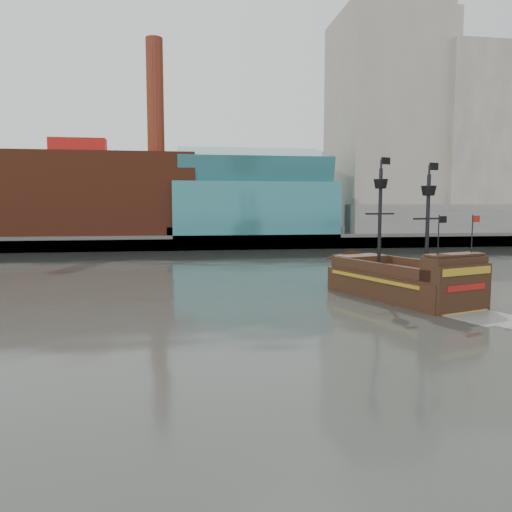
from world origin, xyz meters
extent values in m
plane|color=#292C27|center=(0.00, 0.00, 0.00)|extent=(400.00, 400.00, 0.00)
cube|color=slate|center=(0.00, 92.00, 1.00)|extent=(220.00, 60.00, 2.00)
cube|color=#4C4C49|center=(0.00, 62.50, 1.30)|extent=(220.00, 1.00, 2.60)
cube|color=maroon|center=(-22.00, 72.00, 9.50)|extent=(42.00, 18.00, 15.00)
cube|color=#2D7278|center=(10.00, 70.00, 7.00)|extent=(30.00, 16.00, 10.00)
cube|color=#9F9884|center=(40.00, 80.00, 25.00)|extent=(20.00, 22.00, 46.00)
cube|color=#ABA390|center=(58.00, 76.00, 21.00)|extent=(18.00, 18.00, 38.00)
cube|color=#9F9884|center=(50.00, 97.00, 28.00)|extent=(24.00, 20.00, 52.00)
cube|color=slate|center=(48.00, 66.00, 5.00)|extent=(40.00, 6.00, 6.00)
cylinder|color=maroon|center=(-8.00, 74.00, 28.00)|extent=(3.20, 3.20, 22.00)
cube|color=#2D7278|center=(10.00, 70.00, 15.00)|extent=(28.00, 14.94, 8.78)
cube|color=black|center=(14.43, 14.56, 0.65)|extent=(9.22, 14.04, 2.82)
cube|color=#512D1D|center=(14.43, 14.56, 2.22)|extent=(8.30, 12.64, 0.32)
cube|color=black|center=(12.80, 19.49, 2.60)|extent=(5.19, 3.91, 1.08)
cube|color=black|center=(16.20, 9.21, 3.03)|extent=(5.43, 3.26, 1.95)
cube|color=black|center=(16.51, 8.27, 1.30)|extent=(5.12, 1.92, 4.33)
cube|color=olive|center=(16.56, 8.12, 3.03)|extent=(4.65, 1.61, 0.54)
cube|color=maroon|center=(16.56, 8.12, 1.84)|extent=(3.63, 1.27, 0.43)
cylinder|color=black|center=(13.10, 15.83, 6.61)|extent=(0.38, 0.38, 8.45)
cylinder|color=black|center=(15.97, 13.01, 6.28)|extent=(0.38, 0.38, 7.80)
cone|color=black|center=(13.10, 15.83, 9.53)|extent=(1.51, 1.51, 0.76)
cone|color=black|center=(15.97, 13.01, 8.88)|extent=(1.51, 1.51, 0.76)
cube|color=black|center=(13.56, 15.98, 11.48)|extent=(0.94, 0.34, 0.60)
cube|color=black|center=(16.43, 13.17, 10.83)|extent=(0.94, 0.34, 0.60)
cube|color=gray|center=(17.08, 6.54, 0.01)|extent=(5.59, 5.15, 0.02)
camera|label=1|loc=(-3.74, -24.57, 7.68)|focal=35.00mm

